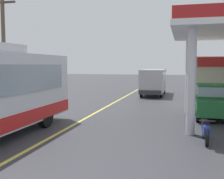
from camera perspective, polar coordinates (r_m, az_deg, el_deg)
The scene contains 6 objects.
ground at distance 24.41m, azimuth 2.37°, elevation -1.67°, with size 120.00×120.00×0.00m, color #38383D.
lane_divider_stripe at distance 19.59m, azimuth -0.65°, elevation -3.31°, with size 0.16×50.00×0.01m, color #D8CC4C.
car_at_pump at distance 16.10m, azimuth 19.83°, elevation -1.81°, with size 1.70×4.20×1.82m.
minibus_opposing_lane at distance 26.57m, azimuth 8.60°, elevation 2.01°, with size 2.04×6.13×2.44m.
motorcycle_parked_forecourt at distance 10.95m, azimuth 18.79°, elevation -7.92°, with size 0.55×1.80×0.92m.
utility_pole_roadside at distance 19.05m, azimuth -21.47°, elevation 7.77°, with size 1.80×0.24×7.39m.
Camera 1 is at (4.99, -3.73, 2.85)m, focal length 44.19 mm.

